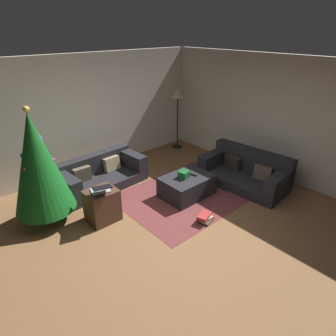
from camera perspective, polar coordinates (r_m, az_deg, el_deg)
ground_plane at (r=5.03m, az=1.32°, el=-12.01°), size 6.40×6.40×0.00m
rear_partition at (r=6.85m, az=-16.97°, el=9.64°), size 6.40×0.12×2.60m
corner_partition at (r=6.78m, az=21.56°, el=8.77°), size 0.12×6.40×2.60m
couch_left at (r=6.41m, az=-13.25°, el=-1.14°), size 1.87×1.00×0.62m
couch_right at (r=6.49m, az=14.93°, el=-0.74°), size 1.05×1.86×0.73m
ottoman at (r=5.89m, az=3.67°, el=-3.48°), size 0.99×0.72×0.41m
gift_box at (r=5.73m, az=3.11°, el=-1.23°), size 0.23×0.21×0.14m
tv_remote at (r=5.85m, az=4.98°, el=-1.30°), size 0.07×0.17×0.02m
christmas_tree at (r=5.16m, az=-24.02°, el=0.79°), size 1.00×1.00×2.03m
side_table at (r=5.23m, az=-12.67°, el=-7.12°), size 0.52×0.44×0.59m
laptop at (r=5.00m, az=-12.91°, el=-4.05°), size 0.41×0.47×0.18m
book_stack at (r=5.23m, az=7.21°, el=-9.60°), size 0.35×0.27×0.15m
corner_lamp at (r=7.92m, az=1.93°, el=13.52°), size 0.36×0.36×1.64m
area_rug at (r=5.99m, az=3.62°, el=-5.18°), size 2.60×2.00×0.01m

